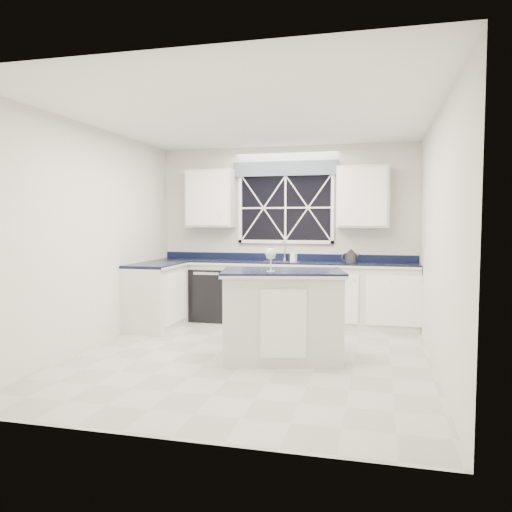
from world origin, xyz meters
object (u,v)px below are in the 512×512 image
(kettle, at_px, (351,256))
(wine_glass, at_px, (271,254))
(soap_bottle, at_px, (294,255))
(faucet, at_px, (285,250))
(dishwasher, at_px, (213,294))
(island, at_px, (283,314))

(kettle, height_order, wine_glass, wine_glass)
(soap_bottle, bearing_deg, faucet, 158.73)
(faucet, bearing_deg, dishwasher, -169.98)
(dishwasher, height_order, kettle, kettle)
(island, bearing_deg, soap_bottle, 84.16)
(wine_glass, bearing_deg, soap_bottle, 93.35)
(dishwasher, xyz_separation_m, wine_glass, (1.38, -2.12, 0.78))
(wine_glass, bearing_deg, faucet, 96.95)
(island, xyz_separation_m, wine_glass, (-0.10, -0.17, 0.69))
(soap_bottle, bearing_deg, dishwasher, -173.79)
(kettle, distance_m, soap_bottle, 0.88)
(dishwasher, distance_m, soap_bottle, 1.40)
(dishwasher, distance_m, island, 2.45)
(faucet, xyz_separation_m, wine_glass, (0.28, -2.32, 0.09))
(dishwasher, bearing_deg, kettle, 0.08)
(wine_glass, relative_size, soap_bottle, 1.58)
(kettle, relative_size, wine_glass, 0.96)
(wine_glass, distance_m, soap_bottle, 2.27)
(kettle, height_order, soap_bottle, kettle)
(wine_glass, bearing_deg, island, 60.27)
(island, bearing_deg, wine_glass, -131.89)
(soap_bottle, bearing_deg, kettle, -8.72)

